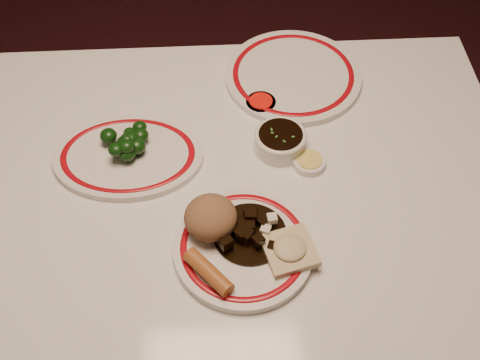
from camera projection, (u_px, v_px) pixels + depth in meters
name	position (u px, v px, depth m)	size (l,w,h in m)	color
ground	(222.00, 354.00, 1.72)	(7.00, 7.00, 0.00)	black
dining_table	(214.00, 227.00, 1.21)	(1.20, 0.90, 0.75)	white
main_plate	(244.00, 247.00, 1.06)	(0.27, 0.27, 0.02)	silver
rice_mound	(211.00, 217.00, 1.05)	(0.09, 0.09, 0.07)	brown
spring_roll	(209.00, 272.00, 1.00)	(0.03, 0.03, 0.10)	#A96029
fried_wonton	(290.00, 249.00, 1.03)	(0.10, 0.10, 0.02)	#C6B78B
stirfry_heap	(248.00, 231.00, 1.06)	(0.13, 0.13, 0.03)	black
broccoli_plate	(128.00, 156.00, 1.19)	(0.30, 0.26, 0.02)	silver
broccoli_pile	(127.00, 144.00, 1.17)	(0.10, 0.10, 0.05)	#23471C
soy_bowl	(280.00, 141.00, 1.20)	(0.10, 0.10, 0.04)	silver
sweet_sour_dish	(261.00, 104.00, 1.28)	(0.06, 0.06, 0.02)	silver
mustard_dish	(309.00, 162.00, 1.18)	(0.06, 0.06, 0.02)	silver
far_plate	(293.00, 76.00, 1.33)	(0.30, 0.30, 0.02)	silver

